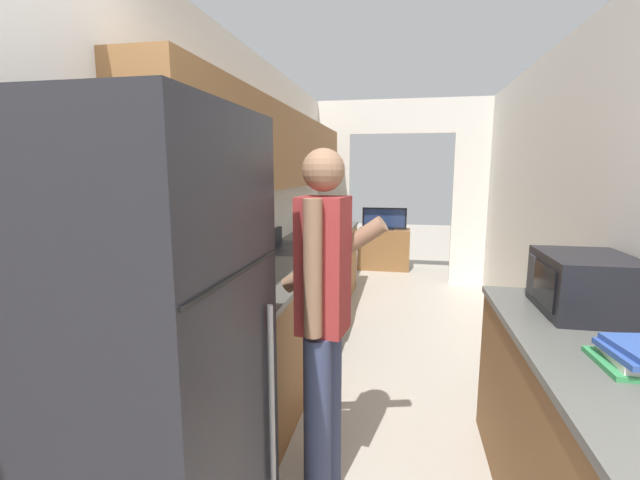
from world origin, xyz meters
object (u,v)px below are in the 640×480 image
at_px(microwave, 585,284).
at_px(tv_cabinet, 384,249).
at_px(refrigerator, 139,381).
at_px(range_oven, 300,295).
at_px(book_stack, 639,358).
at_px(television, 384,219).
at_px(person, 323,318).

relative_size(microwave, tv_cabinet, 0.63).
bearing_deg(refrigerator, tv_cabinet, 84.35).
bearing_deg(microwave, range_oven, 141.29).
bearing_deg(refrigerator, book_stack, 13.86).
bearing_deg(range_oven, television, 78.85).
distance_m(range_oven, book_stack, 2.71).
relative_size(microwave, television, 0.74).
xyz_separation_m(refrigerator, tv_cabinet, (0.55, 5.58, -0.56)).
relative_size(tv_cabinet, television, 1.17).
distance_m(refrigerator, range_oven, 2.49).
bearing_deg(person, book_stack, -95.55).
bearing_deg(book_stack, microwave, 85.41).
distance_m(range_oven, microwave, 2.35).
bearing_deg(television, tv_cabinet, 90.00).
xyz_separation_m(microwave, book_stack, (-0.05, -0.62, -0.10)).
relative_size(book_stack, tv_cabinet, 0.37).
height_order(range_oven, microwave, microwave).
bearing_deg(book_stack, television, 102.28).
distance_m(range_oven, television, 3.17).
xyz_separation_m(range_oven, book_stack, (1.72, -2.04, 0.48)).
height_order(person, tv_cabinet, person).
distance_m(tv_cabinet, television, 0.49).
xyz_separation_m(tv_cabinet, television, (0.00, -0.04, 0.49)).
distance_m(person, tv_cabinet, 4.94).
distance_m(person, television, 4.86).
bearing_deg(person, tv_cabinet, 6.54).
relative_size(range_oven, book_stack, 3.46).
relative_size(refrigerator, microwave, 3.46).
relative_size(refrigerator, television, 2.57).
relative_size(refrigerator, person, 1.06).
xyz_separation_m(person, television, (0.06, 4.86, -0.09)).
height_order(refrigerator, tv_cabinet, refrigerator).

